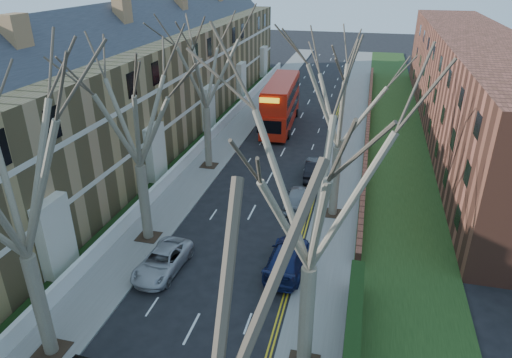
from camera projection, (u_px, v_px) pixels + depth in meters
The scene contains 16 objects.
pavement_left at pixel (239, 127), 50.08m from camera, with size 3.00×102.00×0.12m, color slate.
pavement_right at pixel (350, 136), 47.49m from camera, with size 3.00×102.00×0.12m, color slate.
terrace_left at pixel (136, 91), 42.38m from camera, with size 9.70×78.00×13.60m.
flats_right at pixel (471, 86), 46.41m from camera, with size 13.97×54.00×10.00m.
front_wall_left at pixel (200, 146), 43.18m from camera, with size 0.30×78.00×1.00m.
grass_verge_right at pixel (395, 139), 46.47m from camera, with size 6.00×102.00×0.06m.
tree_left_mid at pixel (3, 163), 17.00m from camera, with size 10.50×10.50×14.71m.
tree_left_far at pixel (132, 101), 25.91m from camera, with size 10.15×10.15×14.22m.
tree_left_dist at pixel (204, 57), 36.30m from camera, with size 10.50×10.50×14.71m.
tree_right_mid at pixel (315, 172), 16.28m from camera, with size 10.50×10.50×14.71m.
tree_right_far at pixel (343, 87), 28.70m from camera, with size 10.15×10.15×14.22m.
double_decker_bus at pixel (281, 105), 49.39m from camera, with size 3.45×12.09×4.97m.
car_left_far at pixel (162, 261), 26.47m from camera, with size 2.16×4.68×1.30m, color #ADADB2.
car_right_near at pixel (288, 258), 26.60m from camera, with size 2.13×5.24×1.52m, color #151E4B.
car_right_mid at pixel (298, 198), 33.42m from camera, with size 1.73×4.29×1.46m, color gray.
car_right_far at pixel (315, 169), 38.08m from camera, with size 1.65×4.73×1.56m, color black.
Camera 1 is at (7.20, -6.90, 16.30)m, focal length 32.00 mm.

